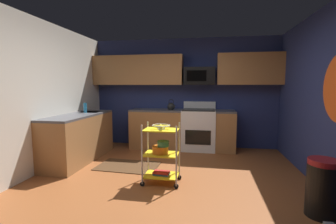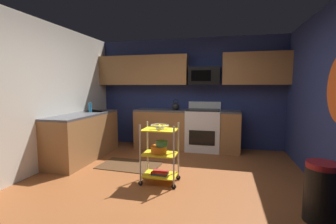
{
  "view_description": "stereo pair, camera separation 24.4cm",
  "coord_description": "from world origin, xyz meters",
  "px_view_note": "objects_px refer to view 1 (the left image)",
  "views": [
    {
      "loc": [
        0.63,
        -3.39,
        1.47
      ],
      "look_at": [
        -0.04,
        0.41,
        1.05
      ],
      "focal_mm": 25.52,
      "sensor_mm": 36.0,
      "label": 1
    },
    {
      "loc": [
        0.87,
        -3.35,
        1.47
      ],
      "look_at": [
        -0.04,
        0.41,
        1.05
      ],
      "focal_mm": 25.52,
      "sensor_mm": 36.0,
      "label": 2
    }
  ],
  "objects_px": {
    "kettle": "(171,106)",
    "rolling_cart": "(161,154)",
    "book_stack": "(161,173)",
    "dish_soap_bottle": "(85,108)",
    "microwave": "(200,76)",
    "oven_range": "(199,129)",
    "fruit_bowl": "(161,126)",
    "mixing_bowl_large": "(160,150)",
    "trash_can": "(323,188)",
    "mixing_bowl_small": "(163,143)"
  },
  "relations": [
    {
      "from": "kettle",
      "to": "rolling_cart",
      "type": "bearing_deg",
      "value": -84.97
    },
    {
      "from": "rolling_cart",
      "to": "kettle",
      "type": "height_order",
      "value": "kettle"
    },
    {
      "from": "book_stack",
      "to": "dish_soap_bottle",
      "type": "distance_m",
      "value": 2.33
    },
    {
      "from": "kettle",
      "to": "microwave",
      "type": "bearing_deg",
      "value": 9.55
    },
    {
      "from": "oven_range",
      "to": "dish_soap_bottle",
      "type": "relative_size",
      "value": 5.5
    },
    {
      "from": "fruit_bowl",
      "to": "kettle",
      "type": "distance_m",
      "value": 2.07
    },
    {
      "from": "mixing_bowl_large",
      "to": "book_stack",
      "type": "height_order",
      "value": "mixing_bowl_large"
    },
    {
      "from": "kettle",
      "to": "fruit_bowl",
      "type": "bearing_deg",
      "value": -84.97
    },
    {
      "from": "book_stack",
      "to": "kettle",
      "type": "relative_size",
      "value": 0.97
    },
    {
      "from": "kettle",
      "to": "oven_range",
      "type": "bearing_deg",
      "value": 0.34
    },
    {
      "from": "trash_can",
      "to": "fruit_bowl",
      "type": "bearing_deg",
      "value": 163.02
    },
    {
      "from": "microwave",
      "to": "mixing_bowl_small",
      "type": "distance_m",
      "value": 2.47
    },
    {
      "from": "dish_soap_bottle",
      "to": "trash_can",
      "type": "relative_size",
      "value": 0.3
    },
    {
      "from": "oven_range",
      "to": "mixing_bowl_large",
      "type": "relative_size",
      "value": 4.37
    },
    {
      "from": "mixing_bowl_large",
      "to": "kettle",
      "type": "distance_m",
      "value": 2.12
    },
    {
      "from": "fruit_bowl",
      "to": "trash_can",
      "type": "distance_m",
      "value": 2.14
    },
    {
      "from": "trash_can",
      "to": "microwave",
      "type": "bearing_deg",
      "value": 118.66
    },
    {
      "from": "trash_can",
      "to": "kettle",
      "type": "bearing_deg",
      "value": 129.05
    },
    {
      "from": "book_stack",
      "to": "kettle",
      "type": "bearing_deg",
      "value": 95.03
    },
    {
      "from": "kettle",
      "to": "dish_soap_bottle",
      "type": "distance_m",
      "value": 1.91
    },
    {
      "from": "microwave",
      "to": "book_stack",
      "type": "relative_size",
      "value": 2.73
    },
    {
      "from": "oven_range",
      "to": "kettle",
      "type": "xyz_separation_m",
      "value": [
        -0.65,
        -0.0,
        0.52
      ]
    },
    {
      "from": "microwave",
      "to": "dish_soap_bottle",
      "type": "xyz_separation_m",
      "value": [
        -2.31,
        -1.04,
        -0.68
      ]
    },
    {
      "from": "oven_range",
      "to": "kettle",
      "type": "distance_m",
      "value": 0.83
    },
    {
      "from": "microwave",
      "to": "book_stack",
      "type": "distance_m",
      "value": 2.7
    },
    {
      "from": "trash_can",
      "to": "dish_soap_bottle",
      "type": "bearing_deg",
      "value": 155.69
    },
    {
      "from": "oven_range",
      "to": "rolling_cart",
      "type": "xyz_separation_m",
      "value": [
        -0.46,
        -2.06,
        -0.03
      ]
    },
    {
      "from": "rolling_cart",
      "to": "fruit_bowl",
      "type": "distance_m",
      "value": 0.42
    },
    {
      "from": "kettle",
      "to": "trash_can",
      "type": "relative_size",
      "value": 0.4
    },
    {
      "from": "dish_soap_bottle",
      "to": "mixing_bowl_small",
      "type": "bearing_deg",
      "value": -31.26
    },
    {
      "from": "microwave",
      "to": "fruit_bowl",
      "type": "relative_size",
      "value": 2.57
    },
    {
      "from": "dish_soap_bottle",
      "to": "oven_range",
      "type": "bearing_deg",
      "value": 22.1
    },
    {
      "from": "microwave",
      "to": "mixing_bowl_large",
      "type": "bearing_deg",
      "value": -102.48
    },
    {
      "from": "book_stack",
      "to": "trash_can",
      "type": "relative_size",
      "value": 0.39
    },
    {
      "from": "rolling_cart",
      "to": "fruit_bowl",
      "type": "xyz_separation_m",
      "value": [
        -0.0,
        0.0,
        0.42
      ]
    },
    {
      "from": "mixing_bowl_large",
      "to": "trash_can",
      "type": "bearing_deg",
      "value": -16.86
    },
    {
      "from": "oven_range",
      "to": "trash_can",
      "type": "xyz_separation_m",
      "value": [
        1.51,
        -2.66,
        -0.15
      ]
    },
    {
      "from": "mixing_bowl_small",
      "to": "book_stack",
      "type": "height_order",
      "value": "mixing_bowl_small"
    },
    {
      "from": "fruit_bowl",
      "to": "trash_can",
      "type": "height_order",
      "value": "fruit_bowl"
    },
    {
      "from": "kettle",
      "to": "dish_soap_bottle",
      "type": "height_order",
      "value": "kettle"
    },
    {
      "from": "mixing_bowl_large",
      "to": "fruit_bowl",
      "type": "bearing_deg",
      "value": 0.0
    },
    {
      "from": "microwave",
      "to": "kettle",
      "type": "xyz_separation_m",
      "value": [
        -0.64,
        -0.11,
        -0.7
      ]
    },
    {
      "from": "dish_soap_bottle",
      "to": "kettle",
      "type": "bearing_deg",
      "value": 29.31
    },
    {
      "from": "rolling_cart",
      "to": "book_stack",
      "type": "relative_size",
      "value": 3.57
    },
    {
      "from": "kettle",
      "to": "mixing_bowl_small",
      "type": "bearing_deg",
      "value": -84.12
    },
    {
      "from": "dish_soap_bottle",
      "to": "mixing_bowl_large",
      "type": "bearing_deg",
      "value": -31.54
    },
    {
      "from": "microwave",
      "to": "mixing_bowl_small",
      "type": "relative_size",
      "value": 3.85
    },
    {
      "from": "fruit_bowl",
      "to": "book_stack",
      "type": "xyz_separation_m",
      "value": [
        -0.0,
        0.0,
        -0.72
      ]
    },
    {
      "from": "trash_can",
      "to": "mixing_bowl_large",
      "type": "bearing_deg",
      "value": 163.14
    },
    {
      "from": "microwave",
      "to": "dish_soap_bottle",
      "type": "relative_size",
      "value": 3.5
    }
  ]
}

